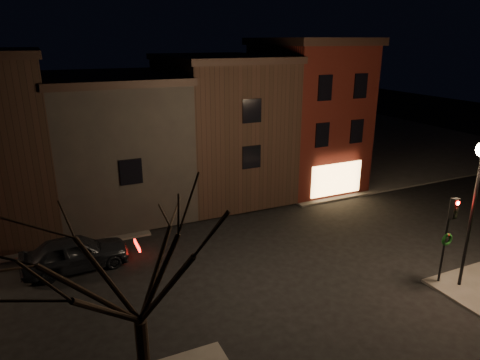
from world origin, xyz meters
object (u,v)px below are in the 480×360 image
(traffic_signal, at_px, (449,227))
(bare_tree_left, at_px, (134,249))
(street_lamp_near, at_px, (479,176))
(parked_car_a, at_px, (75,253))

(traffic_signal, bearing_deg, bare_tree_left, -173.74)
(bare_tree_left, bearing_deg, street_lamp_near, 4.03)
(bare_tree_left, relative_size, parked_car_a, 1.53)
(bare_tree_left, distance_m, parked_car_a, 10.94)
(street_lamp_near, xyz_separation_m, parked_car_a, (-15.32, 8.86, -4.34))
(bare_tree_left, bearing_deg, traffic_signal, 6.26)
(parked_car_a, bearing_deg, street_lamp_near, -122.59)
(traffic_signal, xyz_separation_m, parked_car_a, (-14.72, 8.37, -1.97))
(street_lamp_near, height_order, parked_car_a, street_lamp_near)
(street_lamp_near, distance_m, parked_car_a, 18.22)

